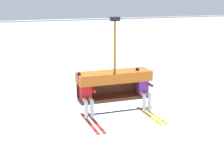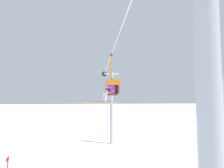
% 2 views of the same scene
% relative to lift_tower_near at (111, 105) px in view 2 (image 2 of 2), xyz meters
% --- Properties ---
extents(lift_tower_near, '(0.36, 1.88, 7.85)m').
position_rel_lift_tower_near_xyz_m(lift_tower_near, '(0.00, 0.00, 0.00)').
color(lift_tower_near, '#9EA3A8').
rests_on(lift_tower_near, ground_plane).
extents(lift_tower_far, '(0.36, 1.88, 7.85)m').
position_rel_lift_tower_near_xyz_m(lift_tower_far, '(16.70, 0.00, 0.00)').
color(lift_tower_far, '#9EA3A8').
rests_on(lift_tower_far, ground_plane).
extents(lift_cable, '(18.70, 0.05, 0.05)m').
position_rel_lift_tower_near_xyz_m(lift_cable, '(8.35, -0.78, 3.48)').
color(lift_cable, '#9EA3A8').
extents(chairlift_chair, '(2.25, 0.74, 2.76)m').
position_rel_lift_tower_near_xyz_m(chairlift_chair, '(9.03, -0.71, 1.64)').
color(chairlift_chair, '#512819').
extents(skier_red, '(0.48, 1.70, 1.34)m').
position_rel_lift_tower_near_xyz_m(skier_red, '(8.11, -0.92, 1.36)').
color(skier_red, red).
extents(skier_purple, '(0.48, 1.70, 1.34)m').
position_rel_lift_tower_near_xyz_m(skier_purple, '(9.94, -0.92, 1.36)').
color(skier_purple, purple).
extents(trail_sign, '(0.36, 0.08, 1.60)m').
position_rel_lift_tower_near_xyz_m(trail_sign, '(8.15, -6.80, -3.18)').
color(trail_sign, brown).
rests_on(trail_sign, ground_plane).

